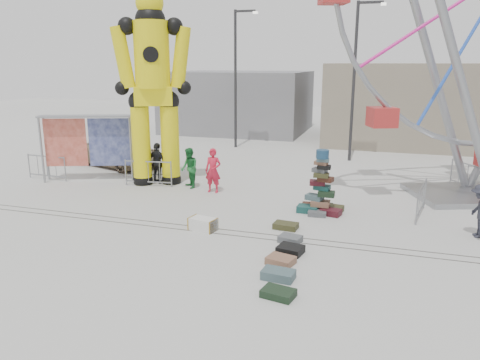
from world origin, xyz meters
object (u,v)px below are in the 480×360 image
(banner_scaffold, at_px, (87,132))
(lamp_post_left, at_px, (237,72))
(pedestrian_black, at_px, (158,163))
(crash_test_dummy, at_px, (153,82))
(pedestrian_red, at_px, (213,171))
(suitcase_tower, at_px, (321,195))
(pedestrian_green, at_px, (189,168))
(parked_suv, at_px, (119,153))
(barricade_wheel_back, at_px, (467,177))
(barricade_dummy_a, at_px, (47,167))
(barricade_dummy_b, at_px, (148,167))
(barricade_dummy_c, at_px, (148,173))
(lamp_post_right, at_px, (356,74))
(barricade_wheel_front, at_px, (421,201))
(steamer_trunk, at_px, (203,224))
(pedestrian_grey, at_px, (480,211))

(banner_scaffold, bearing_deg, lamp_post_left, 49.23)
(pedestrian_black, bearing_deg, crash_test_dummy, 98.57)
(pedestrian_red, distance_m, pedestrian_black, 2.85)
(suitcase_tower, distance_m, pedestrian_green, 5.88)
(suitcase_tower, height_order, banner_scaffold, banner_scaffold)
(parked_suv, bearing_deg, barricade_wheel_back, -70.46)
(lamp_post_left, relative_size, barricade_wheel_back, 4.00)
(suitcase_tower, bearing_deg, barricade_dummy_a, -179.19)
(crash_test_dummy, distance_m, barricade_dummy_a, 6.29)
(barricade_dummy_b, xyz_separation_m, barricade_dummy_c, (0.63, -1.13, 0.00))
(pedestrian_red, bearing_deg, barricade_dummy_c, 177.02)
(lamp_post_right, distance_m, pedestrian_red, 10.02)
(lamp_post_right, xyz_separation_m, barricade_dummy_c, (-7.73, -7.93, -3.93))
(barricade_dummy_b, distance_m, parked_suv, 3.35)
(barricade_wheel_front, bearing_deg, lamp_post_right, 29.01)
(banner_scaffold, height_order, barricade_wheel_back, banner_scaffold)
(barricade_dummy_a, bearing_deg, pedestrian_black, 13.18)
(pedestrian_red, bearing_deg, parked_suv, 151.93)
(lamp_post_left, height_order, pedestrian_red, lamp_post_left)
(suitcase_tower, relative_size, crash_test_dummy, 0.27)
(barricade_dummy_b, distance_m, barricade_dummy_c, 1.29)
(steamer_trunk, height_order, pedestrian_black, pedestrian_black)
(suitcase_tower, bearing_deg, barricade_wheel_front, 15.82)
(barricade_dummy_c, xyz_separation_m, pedestrian_green, (1.77, 0.25, 0.28))
(crash_test_dummy, height_order, steamer_trunk, crash_test_dummy)
(barricade_dummy_a, bearing_deg, pedestrian_green, 8.27)
(crash_test_dummy, xyz_separation_m, barricade_dummy_c, (-0.17, -0.47, -3.73))
(pedestrian_red, distance_m, pedestrian_green, 1.23)
(banner_scaffold, xyz_separation_m, pedestrian_black, (3.08, 0.47, -1.28))
(pedestrian_green, bearing_deg, barricade_dummy_b, -150.82)
(lamp_post_right, height_order, barricade_dummy_c, lamp_post_right)
(steamer_trunk, distance_m, pedestrian_red, 4.43)
(lamp_post_left, relative_size, banner_scaffold, 2.03)
(barricade_dummy_c, height_order, barricade_wheel_front, same)
(lamp_post_left, xyz_separation_m, suitcase_tower, (6.67, -11.34, -3.86))
(barricade_wheel_front, xyz_separation_m, barricade_wheel_back, (1.99, 4.18, 0.00))
(crash_test_dummy, relative_size, barricade_wheel_front, 4.06)
(pedestrian_grey, bearing_deg, pedestrian_green, -110.49)
(barricade_wheel_front, distance_m, pedestrian_green, 9.00)
(pedestrian_green, bearing_deg, pedestrian_red, 32.63)
(pedestrian_red, bearing_deg, crash_test_dummy, 167.46)
(banner_scaffold, height_order, pedestrian_green, banner_scaffold)
(lamp_post_left, bearing_deg, barricade_dummy_c, -94.22)
(crash_test_dummy, distance_m, pedestrian_green, 3.81)
(steamer_trunk, bearing_deg, banner_scaffold, 159.88)
(barricade_dummy_a, bearing_deg, suitcase_tower, -1.83)
(barricade_wheel_front, bearing_deg, pedestrian_grey, -125.07)
(barricade_dummy_a, xyz_separation_m, barricade_wheel_front, (15.53, -0.49, 0.00))
(lamp_post_right, relative_size, barricade_dummy_a, 4.00)
(crash_test_dummy, distance_m, barricade_dummy_b, 3.88)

